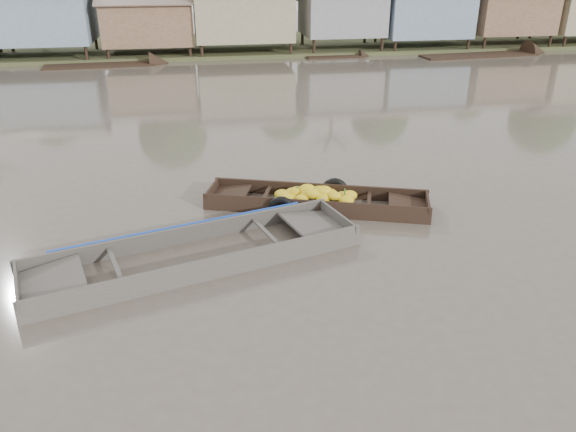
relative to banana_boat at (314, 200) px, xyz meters
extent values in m
plane|color=#524A3F|center=(-1.86, -3.02, -0.19)|extent=(120.00, 120.00, 0.00)
cube|color=#384723|center=(-1.86, 29.98, -0.19)|extent=(120.00, 12.00, 0.50)
cube|color=slate|center=(-12.36, 26.48, 2.51)|extent=(6.20, 5.20, 3.20)
cube|color=brown|center=(-5.66, 26.48, 2.01)|extent=(5.80, 4.60, 2.70)
cube|color=gray|center=(0.64, 26.48, 2.46)|extent=(6.50, 5.30, 3.30)
cube|color=gray|center=(7.64, 26.48, 2.41)|extent=(5.40, 4.70, 2.90)
cube|color=slate|center=(13.64, 26.48, 2.31)|extent=(6.00, 5.00, 3.10)
cube|color=brown|center=(20.14, 26.48, 2.26)|extent=(5.70, 4.90, 2.80)
cylinder|color=#473323|center=(-13.86, 30.98, 2.26)|extent=(0.28, 0.28, 4.90)
cylinder|color=#473323|center=(-4.86, 29.98, 2.96)|extent=(0.28, 0.28, 6.30)
cylinder|color=#473323|center=(4.14, 30.98, 2.43)|extent=(0.28, 0.28, 5.25)
cylinder|color=#473323|center=(12.14, 29.98, 2.61)|extent=(0.28, 0.28, 5.60)
cylinder|color=#473323|center=(20.14, 30.98, 2.08)|extent=(0.28, 0.28, 4.55)
cube|color=black|center=(0.09, -0.02, -0.27)|extent=(6.06, 3.02, 0.08)
cube|color=black|center=(0.29, 0.60, -0.03)|extent=(5.86, 2.12, 0.57)
cube|color=black|center=(-0.12, -0.64, -0.03)|extent=(5.86, 2.12, 0.57)
cube|color=black|center=(2.93, -0.99, -0.03)|extent=(0.48, 1.28, 0.54)
cube|color=black|center=(2.44, -0.82, 0.04)|extent=(1.36, 1.42, 0.20)
cube|color=black|center=(-2.76, 0.94, -0.03)|extent=(0.48, 1.28, 0.54)
cube|color=black|center=(-2.26, 0.77, 0.04)|extent=(1.36, 1.42, 0.20)
cube|color=black|center=(-1.28, 0.44, 0.09)|extent=(0.51, 1.24, 0.05)
cube|color=black|center=(1.45, -0.48, 0.09)|extent=(0.51, 1.24, 0.05)
ellipsoid|color=yellow|center=(0.47, 0.24, 0.08)|extent=(0.50, 0.41, 0.26)
ellipsoid|color=yellow|center=(-0.93, -0.06, -0.04)|extent=(0.46, 0.38, 0.24)
ellipsoid|color=yellow|center=(-0.70, -0.09, 0.01)|extent=(0.56, 0.47, 0.29)
ellipsoid|color=yellow|center=(0.07, -0.40, 0.04)|extent=(0.46, 0.39, 0.24)
ellipsoid|color=yellow|center=(0.98, -0.08, 0.10)|extent=(0.56, 0.47, 0.30)
ellipsoid|color=yellow|center=(-0.75, -0.07, 0.03)|extent=(0.57, 0.47, 0.30)
ellipsoid|color=yellow|center=(-0.16, -0.03, 0.20)|extent=(0.54, 0.45, 0.28)
ellipsoid|color=yellow|center=(-0.79, 0.23, 0.08)|extent=(0.58, 0.48, 0.30)
ellipsoid|color=yellow|center=(-0.06, -0.15, 0.26)|extent=(0.55, 0.46, 0.29)
ellipsoid|color=yellow|center=(-0.10, 0.38, 0.17)|extent=(0.46, 0.38, 0.24)
ellipsoid|color=yellow|center=(-0.65, -0.01, 0.08)|extent=(0.51, 0.43, 0.27)
ellipsoid|color=yellow|center=(-0.37, -0.17, 0.15)|extent=(0.44, 0.37, 0.23)
ellipsoid|color=yellow|center=(0.81, -0.43, 0.12)|extent=(0.53, 0.44, 0.28)
ellipsoid|color=yellow|center=(0.44, -0.20, 0.21)|extent=(0.53, 0.44, 0.28)
ellipsoid|color=yellow|center=(0.24, -0.11, 0.29)|extent=(0.59, 0.49, 0.31)
ellipsoid|color=yellow|center=(-0.02, 0.24, 0.16)|extent=(0.51, 0.43, 0.27)
ellipsoid|color=yellow|center=(-0.42, 0.21, 0.19)|extent=(0.57, 0.48, 0.30)
ellipsoid|color=yellow|center=(0.02, 0.29, 0.12)|extent=(0.47, 0.39, 0.25)
ellipsoid|color=yellow|center=(0.50, -0.35, 0.23)|extent=(0.45, 0.38, 0.24)
ellipsoid|color=yellow|center=(0.21, -0.27, 0.15)|extent=(0.50, 0.42, 0.26)
ellipsoid|color=yellow|center=(0.52, 0.26, 0.07)|extent=(0.48, 0.40, 0.25)
ellipsoid|color=yellow|center=(-0.55, 0.26, 0.17)|extent=(0.49, 0.41, 0.26)
ellipsoid|color=yellow|center=(-0.17, 0.12, 0.29)|extent=(0.54, 0.45, 0.29)
ellipsoid|color=yellow|center=(0.08, 0.12, 0.19)|extent=(0.55, 0.46, 0.29)
ellipsoid|color=yellow|center=(-0.89, 0.25, -0.01)|extent=(0.45, 0.37, 0.23)
ellipsoid|color=yellow|center=(-0.75, 0.04, 0.07)|extent=(0.57, 0.48, 0.30)
ellipsoid|color=yellow|center=(0.84, 0.04, 0.05)|extent=(0.50, 0.42, 0.26)
ellipsoid|color=yellow|center=(-0.82, 0.43, 0.06)|extent=(0.52, 0.44, 0.28)
ellipsoid|color=yellow|center=(0.12, -0.15, 0.20)|extent=(0.51, 0.43, 0.27)
ellipsoid|color=yellow|center=(0.95, -0.71, 0.01)|extent=(0.48, 0.40, 0.25)
ellipsoid|color=yellow|center=(-0.11, 0.19, 0.18)|extent=(0.51, 0.42, 0.27)
ellipsoid|color=yellow|center=(0.15, 0.06, 0.27)|extent=(0.44, 0.37, 0.23)
cylinder|color=#3F6626|center=(-0.43, 0.15, 0.29)|extent=(0.04, 0.04, 0.20)
cylinder|color=#3F6626|center=(0.29, -0.09, 0.29)|extent=(0.04, 0.04, 0.20)
cylinder|color=#3F6626|center=(0.81, -0.27, 0.29)|extent=(0.04, 0.04, 0.20)
torus|color=black|center=(0.73, 0.54, -0.01)|extent=(0.83, 0.45, 0.81)
torus|color=black|center=(-0.98, -0.44, -0.01)|extent=(0.78, 0.43, 0.75)
cube|color=#403C36|center=(-3.29, -2.52, -0.27)|extent=(7.62, 3.61, 0.08)
cube|color=#403C36|center=(-3.55, -1.65, -0.01)|extent=(7.38, 2.27, 0.61)
cube|color=#403C36|center=(-3.04, -3.40, -0.01)|extent=(7.38, 2.27, 0.61)
cube|color=#403C36|center=(0.29, -1.49, -0.01)|extent=(0.57, 1.81, 0.58)
cube|color=#403C36|center=(-0.33, -1.67, 0.07)|extent=(1.69, 1.90, 0.24)
cube|color=#403C36|center=(-6.88, -3.55, -0.01)|extent=(0.57, 1.81, 0.58)
cube|color=#403C36|center=(-6.26, -3.38, 0.07)|extent=(1.69, 1.90, 0.24)
cube|color=#403C36|center=(-5.01, -3.02, 0.12)|extent=(0.59, 1.75, 0.05)
cube|color=#403C36|center=(-1.58, -2.03, 0.12)|extent=(0.59, 1.75, 0.05)
cube|color=#665E54|center=(-3.29, -2.52, -0.22)|extent=(5.87, 2.97, 0.02)
cube|color=#1038A2|center=(-3.56, -1.59, 0.23)|extent=(5.96, 1.79, 0.15)
torus|color=olive|center=(-0.77, -2.11, -0.20)|extent=(0.43, 0.43, 0.06)
torus|color=olive|center=(-0.77, -2.11, -0.16)|extent=(0.35, 0.35, 0.06)
cube|color=black|center=(16.46, 22.73, -0.24)|extent=(8.31, 2.48, 0.35)
cube|color=black|center=(-8.71, 23.15, -0.24)|extent=(6.73, 1.87, 0.35)
cube|color=black|center=(6.55, 23.80, -0.24)|extent=(3.85, 0.95, 0.35)
camera|label=1|loc=(-3.12, -13.96, 6.22)|focal=35.00mm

